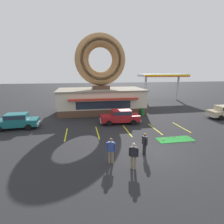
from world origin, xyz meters
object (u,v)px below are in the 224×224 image
pedestrian_hooded_kid (111,149)px  pedestrian_leather_jacket_man (145,143)px  golf_ball (173,139)px  car_red (120,116)px  putting_flag_pin (191,134)px  pedestrian_blue_sweater_man (134,154)px  car_teal (16,121)px  trash_bin (142,112)px

pedestrian_hooded_kid → pedestrian_leather_jacket_man: 2.67m
golf_ball → car_red: (-3.44, 5.65, 0.82)m
golf_ball → car_red: size_ratio=0.01×
putting_flag_pin → pedestrian_blue_sweater_man: (-6.41, -3.74, 0.50)m
car_teal → pedestrian_hooded_kid: pedestrian_hooded_kid is taller
pedestrian_leather_jacket_man → car_red: bearing=89.6°
pedestrian_hooded_kid → pedestrian_leather_jacket_man: pedestrian_hooded_kid is taller
putting_flag_pin → pedestrian_blue_sweater_man: 7.44m
pedestrian_hooded_kid → trash_bin: (6.37, 11.64, -0.47)m
pedestrian_blue_sweater_man → golf_ball: bearing=38.4°
golf_ball → putting_flag_pin: putting_flag_pin is taller
car_teal → pedestrian_blue_sweater_man: bearing=-44.8°
car_teal → putting_flag_pin: bearing=-20.1°
golf_ball → car_red: car_red is taller
car_teal → trash_bin: bearing=11.1°
pedestrian_leather_jacket_man → pedestrian_blue_sweater_man: bearing=-129.0°
car_red → pedestrian_leather_jacket_man: bearing=-90.4°
car_teal → pedestrian_hooded_kid: (8.45, -8.72, 0.10)m
trash_bin → pedestrian_leather_jacket_man: bearing=-109.3°
golf_ball → pedestrian_blue_sweater_man: bearing=-141.6°
car_red → pedestrian_leather_jacket_man: 7.82m
golf_ball → pedestrian_hooded_kid: pedestrian_hooded_kid is taller
golf_ball → putting_flag_pin: bearing=-2.8°
golf_ball → car_teal: 15.65m
putting_flag_pin → pedestrian_hooded_kid: (-7.65, -2.84, 0.53)m
pedestrian_hooded_kid → trash_bin: pedestrian_hooded_kid is taller
putting_flag_pin → car_teal: 17.14m
putting_flag_pin → pedestrian_blue_sweater_man: bearing=-149.8°
golf_ball → trash_bin: bearing=88.0°
car_red → car_teal: bearing=179.2°
golf_ball → pedestrian_blue_sweater_man: pedestrian_blue_sweater_man is taller
golf_ball → trash_bin: size_ratio=0.04×
trash_bin → pedestrian_blue_sweater_man: bearing=-112.3°
trash_bin → car_red: bearing=-140.7°
car_teal → pedestrian_blue_sweater_man: pedestrian_blue_sweater_man is taller
putting_flag_pin → pedestrian_leather_jacket_man: size_ratio=0.34×
trash_bin → putting_flag_pin: bearing=-81.7°
putting_flag_pin → car_red: car_red is taller
golf_ball → car_red: 6.66m
car_teal → pedestrian_leather_jacket_man: size_ratio=2.82×
pedestrian_leather_jacket_man → putting_flag_pin: bearing=22.4°
pedestrian_leather_jacket_man → trash_bin: bearing=70.7°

